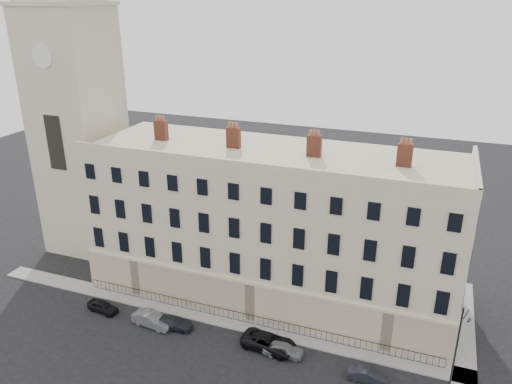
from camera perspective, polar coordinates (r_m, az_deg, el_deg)
ground at (r=43.17m, az=4.24°, el=-20.43°), size 160.00×160.00×0.00m
terrace at (r=50.04m, az=1.83°, el=-3.64°), size 36.22×12.22×17.00m
church_tower at (r=59.95m, az=-20.05°, el=10.59°), size 8.00×8.13×44.00m
pavement_terrace at (r=49.61m, az=-5.51°, el=-13.97°), size 48.00×2.00×0.12m
pavement_east_return at (r=48.68m, az=22.66°, el=-16.62°), size 2.00×24.00×0.12m
railings at (r=48.28m, az=-0.90°, el=-14.27°), size 35.00×0.04×0.96m
car_a at (r=52.06m, az=-17.10°, el=-12.39°), size 3.42×1.73×1.12m
car_b at (r=48.97m, az=-11.78°, el=-14.07°), size 4.11×1.79×1.31m
car_c at (r=48.39m, az=-9.45°, el=-14.52°), size 3.95×1.93×1.11m
car_d at (r=45.35m, az=1.49°, el=-16.80°), size 5.12×2.70×1.37m
car_e at (r=44.81m, az=3.13°, el=-17.53°), size 3.64×1.77×1.20m
car_f at (r=43.45m, az=12.65°, el=-19.74°), size 3.26×1.27×1.06m
streetlamp at (r=42.45m, az=22.03°, el=-15.92°), size 0.59×1.56×7.41m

